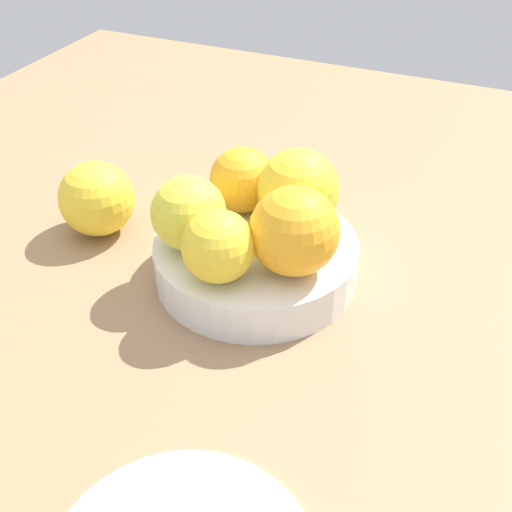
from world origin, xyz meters
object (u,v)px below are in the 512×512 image
(fruit_bowl, at_px, (256,260))
(orange_in_bowl_4, at_px, (189,213))
(orange_in_bowl_2, at_px, (218,246))
(orange_in_bowl_0, at_px, (242,180))
(orange_in_bowl_1, at_px, (294,231))
(orange_in_bowl_3, at_px, (298,189))
(orange_loose_0, at_px, (97,199))

(fruit_bowl, xyz_separation_m, orange_in_bowl_4, (0.05, 0.03, 0.05))
(orange_in_bowl_2, distance_m, orange_in_bowl_4, 0.05)
(orange_in_bowl_0, xyz_separation_m, orange_in_bowl_2, (-0.03, 0.10, -0.00))
(orange_in_bowl_4, bearing_deg, orange_in_bowl_0, -103.10)
(orange_in_bowl_2, bearing_deg, fruit_bowl, -98.19)
(orange_in_bowl_0, distance_m, orange_in_bowl_4, 0.08)
(orange_in_bowl_1, distance_m, orange_in_bowl_4, 0.09)
(orange_in_bowl_3, bearing_deg, orange_in_bowl_2, 72.76)
(orange_in_bowl_3, relative_size, orange_loose_0, 0.99)
(orange_in_bowl_0, distance_m, orange_in_bowl_2, 0.11)
(fruit_bowl, bearing_deg, orange_loose_0, -2.01)
(orange_in_bowl_4, distance_m, orange_loose_0, 0.13)
(orange_in_bowl_1, relative_size, orange_in_bowl_2, 1.23)
(orange_in_bowl_1, xyz_separation_m, orange_loose_0, (0.22, -0.03, -0.04))
(orange_in_bowl_3, bearing_deg, orange_loose_0, 10.48)
(orange_in_bowl_3, xyz_separation_m, orange_in_bowl_4, (0.07, 0.07, -0.00))
(orange_in_bowl_0, relative_size, orange_in_bowl_1, 0.83)
(orange_in_bowl_0, xyz_separation_m, orange_loose_0, (0.14, 0.04, -0.03))
(orange_in_bowl_2, bearing_deg, orange_in_bowl_0, -75.77)
(fruit_bowl, bearing_deg, orange_in_bowl_0, -53.86)
(fruit_bowl, relative_size, orange_in_bowl_1, 2.46)
(fruit_bowl, xyz_separation_m, orange_in_bowl_2, (0.01, 0.06, 0.05))
(fruit_bowl, xyz_separation_m, orange_loose_0, (0.17, -0.01, 0.02))
(orange_in_bowl_1, height_order, orange_in_bowl_3, same)
(orange_in_bowl_0, xyz_separation_m, orange_in_bowl_3, (-0.06, 0.00, 0.01))
(orange_in_bowl_0, xyz_separation_m, orange_in_bowl_4, (0.02, 0.07, 0.00))
(orange_in_bowl_3, bearing_deg, orange_in_bowl_0, -4.93)
(orange_in_bowl_3, height_order, orange_loose_0, orange_in_bowl_3)
(orange_in_bowl_3, height_order, orange_in_bowl_4, orange_in_bowl_3)
(orange_in_bowl_4, relative_size, orange_loose_0, 0.88)
(fruit_bowl, bearing_deg, orange_in_bowl_2, 81.81)
(orange_in_bowl_2, distance_m, orange_in_bowl_3, 0.10)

